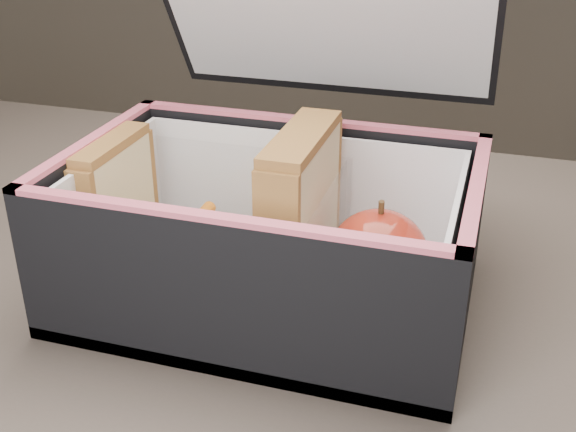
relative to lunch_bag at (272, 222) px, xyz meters
name	(u,v)px	position (x,y,z in m)	size (l,w,h in m)	color
lunch_bag	(272,222)	(0.00, 0.00, 0.00)	(0.28, 0.28, 0.26)	black
plastic_tub	(205,226)	(-0.05, 0.00, -0.01)	(0.19, 0.13, 0.08)	white
sandwich_left	(114,199)	(-0.12, 0.00, 0.00)	(0.02, 0.08, 0.09)	beige
sandwich_right	(301,212)	(0.02, 0.00, 0.01)	(0.03, 0.10, 0.11)	beige
carrot_sticks	(203,256)	(-0.05, -0.01, -0.03)	(0.05, 0.14, 0.03)	orange
paper_napkin	(379,298)	(0.08, -0.01, -0.04)	(0.07, 0.08, 0.01)	white
red_apple	(378,255)	(0.08, -0.01, -0.01)	(0.07, 0.07, 0.07)	maroon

